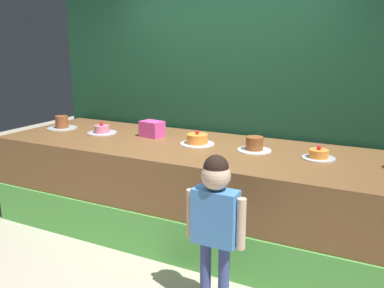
{
  "coord_description": "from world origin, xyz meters",
  "views": [
    {
      "loc": [
        1.79,
        -2.88,
        1.92
      ],
      "look_at": [
        0.11,
        0.39,
        1.01
      ],
      "focal_mm": 38.85,
      "sensor_mm": 36.0,
      "label": 1
    }
  ],
  "objects_px": {
    "cake_center": "(197,140)",
    "cake_far_right": "(319,155)",
    "cake_right": "(254,145)",
    "child_figure": "(215,212)",
    "pink_box": "(152,129)",
    "cake_far_left": "(62,124)",
    "cake_left": "(102,130)"
  },
  "relations": [
    {
      "from": "pink_box",
      "to": "cake_far_right",
      "type": "height_order",
      "value": "pink_box"
    },
    {
      "from": "cake_left",
      "to": "cake_far_right",
      "type": "relative_size",
      "value": 1.14
    },
    {
      "from": "cake_far_left",
      "to": "cake_far_right",
      "type": "xyz_separation_m",
      "value": [
        2.93,
        0.05,
        -0.02
      ]
    },
    {
      "from": "cake_center",
      "to": "cake_far_right",
      "type": "height_order",
      "value": "cake_center"
    },
    {
      "from": "cake_center",
      "to": "cake_right",
      "type": "xyz_separation_m",
      "value": [
        0.59,
        0.02,
        0.01
      ]
    },
    {
      "from": "child_figure",
      "to": "cake_right",
      "type": "bearing_deg",
      "value": 95.31
    },
    {
      "from": "cake_left",
      "to": "cake_center",
      "type": "bearing_deg",
      "value": 1.23
    },
    {
      "from": "cake_far_left",
      "to": "cake_left",
      "type": "relative_size",
      "value": 1.05
    },
    {
      "from": "child_figure",
      "to": "cake_right",
      "type": "distance_m",
      "value": 1.14
    },
    {
      "from": "cake_far_left",
      "to": "cake_left",
      "type": "height_order",
      "value": "cake_far_left"
    },
    {
      "from": "cake_right",
      "to": "cake_center",
      "type": "bearing_deg",
      "value": -178.12
    },
    {
      "from": "cake_center",
      "to": "cake_right",
      "type": "distance_m",
      "value": 0.59
    },
    {
      "from": "cake_center",
      "to": "cake_far_right",
      "type": "bearing_deg",
      "value": 0.95
    },
    {
      "from": "child_figure",
      "to": "cake_left",
      "type": "relative_size",
      "value": 3.58
    },
    {
      "from": "pink_box",
      "to": "cake_left",
      "type": "height_order",
      "value": "pink_box"
    },
    {
      "from": "cake_left",
      "to": "cake_center",
      "type": "distance_m",
      "value": 1.17
    },
    {
      "from": "cake_far_right",
      "to": "child_figure",
      "type": "bearing_deg",
      "value": -113.38
    },
    {
      "from": "child_figure",
      "to": "cake_center",
      "type": "relative_size",
      "value": 3.42
    },
    {
      "from": "cake_center",
      "to": "cake_far_right",
      "type": "relative_size",
      "value": 1.2
    },
    {
      "from": "pink_box",
      "to": "child_figure",
      "type": "bearing_deg",
      "value": -42.9
    },
    {
      "from": "pink_box",
      "to": "cake_center",
      "type": "xyz_separation_m",
      "value": [
        0.59,
        -0.09,
        -0.04
      ]
    },
    {
      "from": "cake_far_left",
      "to": "cake_center",
      "type": "relative_size",
      "value": 1.0
    },
    {
      "from": "child_figure",
      "to": "cake_right",
      "type": "height_order",
      "value": "child_figure"
    },
    {
      "from": "child_figure",
      "to": "pink_box",
      "type": "distance_m",
      "value": 1.76
    },
    {
      "from": "pink_box",
      "to": "cake_far_left",
      "type": "xyz_separation_m",
      "value": [
        -1.17,
        -0.12,
        -0.03
      ]
    },
    {
      "from": "pink_box",
      "to": "cake_left",
      "type": "relative_size",
      "value": 0.71
    },
    {
      "from": "cake_far_left",
      "to": "cake_left",
      "type": "xyz_separation_m",
      "value": [
        0.59,
        0.01,
        -0.02
      ]
    },
    {
      "from": "cake_far_left",
      "to": "cake_right",
      "type": "height_order",
      "value": "cake_far_left"
    },
    {
      "from": "pink_box",
      "to": "cake_far_right",
      "type": "distance_m",
      "value": 1.76
    },
    {
      "from": "cake_left",
      "to": "cake_right",
      "type": "distance_m",
      "value": 1.76
    },
    {
      "from": "cake_left",
      "to": "child_figure",
      "type": "bearing_deg",
      "value": -29.91
    },
    {
      "from": "cake_center",
      "to": "cake_left",
      "type": "bearing_deg",
      "value": -178.77
    }
  ]
}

